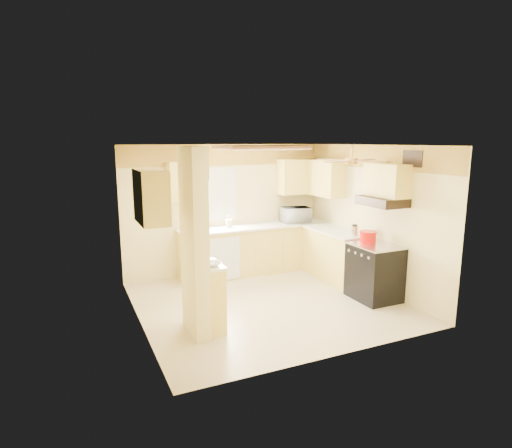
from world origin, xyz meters
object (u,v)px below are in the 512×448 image
stove (374,272)px  microwave (296,215)px  kettle (354,230)px  dutch_oven (368,237)px  bowl (213,264)px

stove → microwave: microwave is taller
microwave → kettle: bearing=109.0°
dutch_oven → kettle: size_ratio=1.41×
microwave → bowl: 3.38m
microwave → bowl: microwave is taller
stove → microwave: 2.24m
microwave → dutch_oven: (0.26, -1.94, -0.08)m
kettle → bowl: bearing=-165.9°
microwave → dutch_oven: size_ratio=1.94×
dutch_oven → stove: bearing=-84.2°
stove → bowl: bowl is taller
dutch_oven → kettle: (0.04, 0.42, 0.02)m
dutch_oven → kettle: kettle is taller
stove → dutch_oven: (-0.02, 0.18, 0.55)m
stove → bowl: bearing=-177.7°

